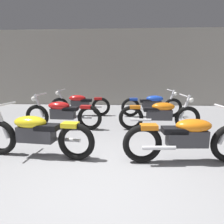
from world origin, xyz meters
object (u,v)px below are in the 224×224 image
at_px(motorcycle_left_row_1, 62,113).
at_px(motorcycle_right_row_0, 188,137).
at_px(motorcycle_left_row_2, 80,104).
at_px(motorcycle_right_row_1, 160,114).
at_px(motorcycle_right_row_2, 152,104).
at_px(motorcycle_left_row_0, 36,133).

distance_m(motorcycle_left_row_1, motorcycle_right_row_0, 3.36).
distance_m(motorcycle_left_row_1, motorcycle_left_row_2, 1.75).
height_order(motorcycle_left_row_2, motorcycle_right_row_0, same).
height_order(motorcycle_right_row_0, motorcycle_right_row_1, same).
bearing_deg(motorcycle_left_row_1, motorcycle_right_row_0, -35.14).
bearing_deg(motorcycle_right_row_0, motorcycle_right_row_2, 90.79).
distance_m(motorcycle_right_row_0, motorcycle_right_row_2, 3.67).
height_order(motorcycle_left_row_0, motorcycle_left_row_2, same).
bearing_deg(motorcycle_right_row_0, motorcycle_left_row_0, 178.20).
bearing_deg(motorcycle_left_row_2, motorcycle_left_row_0, -90.24).
distance_m(motorcycle_left_row_0, motorcycle_right_row_2, 4.43).
bearing_deg(motorcycle_right_row_0, motorcycle_left_row_1, 144.86).
height_order(motorcycle_left_row_0, motorcycle_right_row_1, same).
xyz_separation_m(motorcycle_left_row_1, motorcycle_left_row_2, (0.10, 1.75, 0.00)).
bearing_deg(motorcycle_right_row_1, motorcycle_left_row_2, 145.60).
height_order(motorcycle_left_row_1, motorcycle_right_row_0, same).
distance_m(motorcycle_left_row_2, motorcycle_right_row_2, 2.60).
distance_m(motorcycle_left_row_0, motorcycle_right_row_1, 3.16).
bearing_deg(motorcycle_right_row_0, motorcycle_left_row_2, 125.71).
distance_m(motorcycle_right_row_0, motorcycle_right_row_1, 1.95).
xyz_separation_m(motorcycle_left_row_2, motorcycle_right_row_0, (2.65, -3.69, 0.00)).
relative_size(motorcycle_left_row_0, motorcycle_right_row_2, 1.00).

